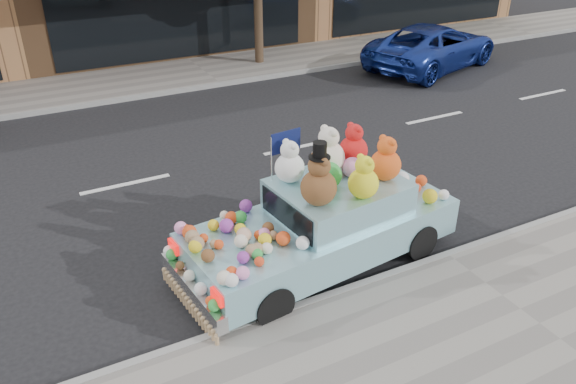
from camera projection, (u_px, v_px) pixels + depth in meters
ground at (299, 147)px, 12.96m from camera, size 120.00×120.00×0.00m
near_sidewalk at (520, 312)px, 7.88m from camera, size 60.00×3.00×0.12m
far_sidewalk at (203, 71)px, 17.99m from camera, size 60.00×3.00×0.12m
near_kerb at (447, 256)px, 9.04m from camera, size 60.00×0.12×0.13m
far_kerb at (220, 84)px, 16.82m from camera, size 60.00×0.12×0.13m
car_blue at (433, 46)px, 18.23m from camera, size 5.56×3.76×1.42m
art_car at (323, 218)px, 8.66m from camera, size 4.65×2.22×2.30m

